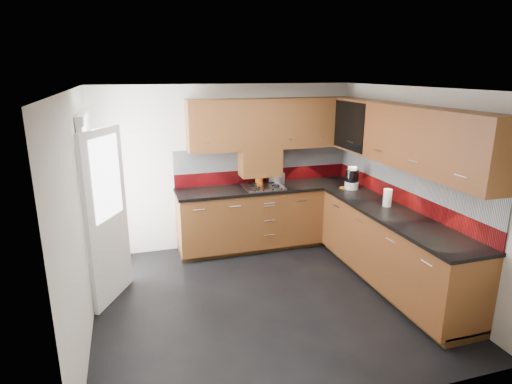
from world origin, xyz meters
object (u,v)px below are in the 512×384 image
object	(u,v)px
food_processor	(352,179)
toaster	(276,178)
gas_hob	(263,186)
utensil_pot	(259,179)

from	to	relation	value
food_processor	toaster	bearing A→B (deg)	146.02
gas_hob	toaster	size ratio (longest dim) A/B	2.28
food_processor	gas_hob	bearing A→B (deg)	159.26
toaster	utensil_pot	bearing A→B (deg)	-176.06
gas_hob	utensil_pot	xyz separation A→B (m)	(-0.02, 0.16, 0.08)
gas_hob	food_processor	size ratio (longest dim) A/B	1.75
gas_hob	food_processor	xyz separation A→B (m)	(1.19, -0.45, 0.13)
gas_hob	food_processor	world-z (taller)	food_processor
toaster	food_processor	size ratio (longest dim) A/B	0.77
gas_hob	utensil_pot	distance (m)	0.18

